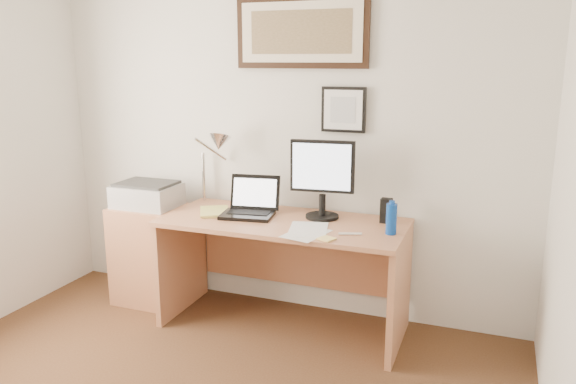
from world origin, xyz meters
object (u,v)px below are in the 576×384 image
at_px(book, 200,212).
at_px(lcd_monitor, 322,175).
at_px(desk, 287,250).
at_px(laptop, 250,207).
at_px(side_cabinet, 151,254).
at_px(water_bottle, 391,219).
at_px(printer, 147,194).

relative_size(book, lcd_monitor, 0.51).
xyz_separation_m(desk, laptop, (-0.25, -0.05, 0.29)).
bearing_deg(lcd_monitor, desk, -167.08).
distance_m(side_cabinet, laptop, 0.93).
relative_size(water_bottle, desk, 0.12).
xyz_separation_m(water_bottle, book, (-1.30, -0.00, -0.08)).
relative_size(side_cabinet, water_bottle, 3.91).
bearing_deg(side_cabinet, printer, 146.05).
height_order(book, desk, book).
bearing_deg(book, water_bottle, 0.17).
distance_m(water_bottle, desk, 0.80).
distance_m(side_cabinet, lcd_monitor, 1.46).
height_order(water_bottle, book, water_bottle).
relative_size(side_cabinet, desk, 0.46).
bearing_deg(book, lcd_monitor, 12.88).
bearing_deg(side_cabinet, book, -11.43).
relative_size(laptop, printer, 0.85).
height_order(book, lcd_monitor, lcd_monitor).
bearing_deg(printer, book, -11.95).
bearing_deg(water_bottle, printer, 176.78).
bearing_deg(water_bottle, laptop, 175.01).
distance_m(book, desk, 0.65).
bearing_deg(book, side_cabinet, 168.57).
relative_size(laptop, lcd_monitor, 0.72).
distance_m(side_cabinet, desk, 1.08).
xyz_separation_m(desk, lcd_monitor, (0.22, 0.05, 0.53)).
distance_m(book, printer, 0.51).
bearing_deg(water_bottle, side_cabinet, 176.98).
height_order(side_cabinet, printer, printer).
bearing_deg(side_cabinet, desk, 1.89).
bearing_deg(printer, lcd_monitor, 3.50).
bearing_deg(laptop, side_cabinet, 179.31).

